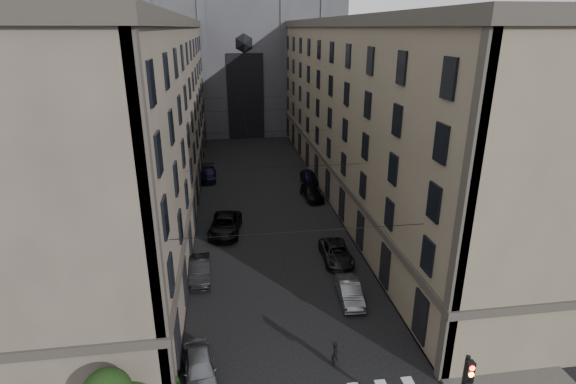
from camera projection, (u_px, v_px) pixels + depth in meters
name	position (u px, v px, depth m)	size (l,w,h in m)	color
sidewalk_left	(167.00, 199.00, 49.59)	(7.00, 80.00, 0.15)	#383533
sidewalk_right	(351.00, 190.00, 52.43)	(7.00, 80.00, 0.15)	#383533
building_left	(129.00, 116.00, 46.00)	(13.60, 60.60, 18.85)	#52483F
building_right	(381.00, 110.00, 49.63)	(13.60, 60.60, 18.85)	brown
gothic_tower	(240.00, 28.00, 81.08)	(35.00, 23.00, 58.00)	#2D2D33
tram_wires	(260.00, 133.00, 48.20)	(14.00, 60.00, 0.43)	black
car_left_near	(200.00, 369.00, 23.99)	(1.75, 4.35, 1.48)	slate
car_left_midnear	(200.00, 270.00, 33.74)	(1.55, 4.45, 1.47)	black
car_left_midfar	(225.00, 225.00, 41.27)	(2.66, 5.77, 1.60)	black
car_left_far	(208.00, 174.00, 55.83)	(2.04, 5.01, 1.45)	black
car_right_near	(350.00, 292.00, 31.12)	(1.43, 4.09, 1.35)	slate
car_right_midnear	(336.00, 253.00, 36.46)	(2.24, 4.85, 1.35)	black
car_right_midfar	(312.00, 193.00, 49.70)	(1.93, 4.76, 1.38)	black
car_right_far	(309.00, 177.00, 54.85)	(1.69, 4.20, 1.43)	black
pedestrian	(335.00, 354.00, 24.97)	(0.60, 0.39, 1.63)	black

